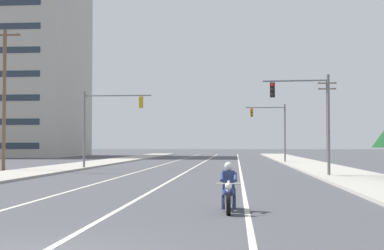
{
  "coord_description": "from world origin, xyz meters",
  "views": [
    {
      "loc": [
        3.54,
        -9.23,
        2.0
      ],
      "look_at": [
        1.33,
        17.94,
        2.96
      ],
      "focal_mm": 50.5,
      "sensor_mm": 36.0,
      "label": 1
    }
  ],
  "objects": [
    {
      "name": "lane_stripe_center",
      "position": [
        -0.02,
        45.0,
        0.0
      ],
      "size": [
        0.16,
        100.0,
        0.01
      ],
      "primitive_type": "cube",
      "color": "beige",
      "rests_on": "ground"
    },
    {
      "name": "sidewalk_kerb_left",
      "position": [
        -10.42,
        40.0,
        0.07
      ],
      "size": [
        4.4,
        110.0,
        0.14
      ],
      "primitive_type": "cube",
      "color": "#ADA89E",
      "rests_on": "ground"
    },
    {
      "name": "traffic_signal_mid_right",
      "position": [
        7.52,
        47.95,
        4.05
      ],
      "size": [
        4.18,
        0.52,
        6.2
      ],
      "color": "slate",
      "rests_on": "ground"
    },
    {
      "name": "traffic_signal_near_right",
      "position": [
        7.99,
        23.8,
        4.04
      ],
      "size": [
        4.0,
        0.41,
        6.2
      ],
      "color": "slate",
      "rests_on": "ground"
    },
    {
      "name": "lane_stripe_right",
      "position": [
        3.86,
        45.0,
        0.0
      ],
      "size": [
        0.16,
        100.0,
        0.01
      ],
      "primitive_type": "cube",
      "color": "beige",
      "rests_on": "ground"
    },
    {
      "name": "sidewalk_kerb_right",
      "position": [
        10.42,
        40.0,
        0.07
      ],
      "size": [
        4.4,
        110.0,
        0.14
      ],
      "primitive_type": "cube",
      "color": "#ADA89E",
      "rests_on": "ground"
    },
    {
      "name": "traffic_signal_near_left",
      "position": [
        -6.94,
        32.95,
        4.14
      ],
      "size": [
        5.51,
        0.37,
        6.2
      ],
      "color": "slate",
      "rests_on": "ground"
    },
    {
      "name": "utility_pole_right_far",
      "position": [
        13.76,
        52.05,
        4.96
      ],
      "size": [
        2.07,
        0.26,
        9.22
      ],
      "color": "brown",
      "rests_on": "ground"
    },
    {
      "name": "motorcycle_with_rider",
      "position": [
        3.32,
        6.83,
        0.59
      ],
      "size": [
        0.7,
        2.19,
        1.46
      ],
      "color": "black",
      "rests_on": "ground"
    },
    {
      "name": "utility_pole_left_near",
      "position": [
        -13.37,
        28.89,
        5.43
      ],
      "size": [
        2.31,
        0.26,
        10.41
      ],
      "color": "brown",
      "rests_on": "ground"
    },
    {
      "name": "lane_stripe_left",
      "position": [
        -3.48,
        45.0,
        0.0
      ],
      "size": [
        0.16,
        100.0,
        0.01
      ],
      "primitive_type": "cube",
      "color": "beige",
      "rests_on": "ground"
    }
  ]
}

